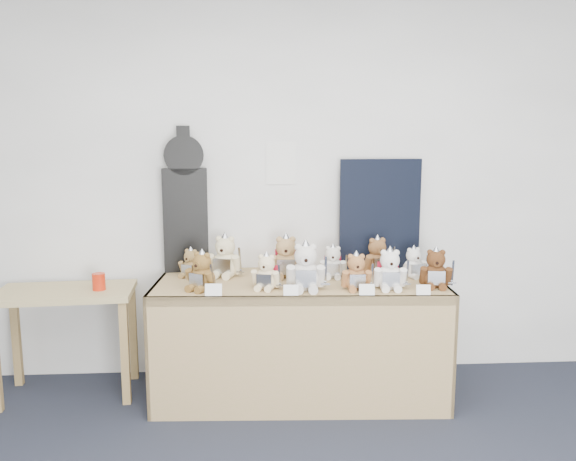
{
  "coord_description": "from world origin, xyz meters",
  "views": [
    {
      "loc": [
        -0.19,
        -1.48,
        1.67
      ],
      "look_at": [
        0.03,
        1.99,
        1.13
      ],
      "focal_mm": 35.0,
      "sensor_mm": 36.0,
      "label": 1
    }
  ],
  "objects": [
    {
      "name": "red_cup",
      "position": [
        -1.2,
        2.15,
        0.78
      ],
      "size": [
        0.08,
        0.08,
        0.11
      ],
      "primitive_type": "cylinder",
      "color": "red",
      "rests_on": "side_table"
    },
    {
      "name": "teddy_front_right",
      "position": [
        0.44,
        1.84,
        0.88
      ],
      "size": [
        0.21,
        0.16,
        0.25
      ],
      "rotation": [
        0.0,
        0.0,
        -0.01
      ],
      "color": "#986339",
      "rests_on": "display_table"
    },
    {
      "name": "teddy_back_end",
      "position": [
        0.88,
        2.14,
        0.87
      ],
      "size": [
        0.19,
        0.18,
        0.23
      ],
      "rotation": [
        0.0,
        0.0,
        0.3
      ],
      "color": "silver",
      "rests_on": "display_table"
    },
    {
      "name": "teddy_front_end",
      "position": [
        0.94,
        1.87,
        0.89
      ],
      "size": [
        0.22,
        0.2,
        0.27
      ],
      "rotation": [
        0.0,
        0.0,
        -0.2
      ],
      "color": "#50301B",
      "rests_on": "display_table"
    },
    {
      "name": "side_table",
      "position": [
        -1.42,
        2.17,
        0.6
      ],
      "size": [
        0.9,
        0.55,
        0.72
      ],
      "rotation": [
        0.0,
        0.0,
        0.08
      ],
      "color": "tan",
      "rests_on": "floor"
    },
    {
      "name": "teddy_front_far_left",
      "position": [
        -0.51,
        1.89,
        0.88
      ],
      "size": [
        0.22,
        0.22,
        0.27
      ],
      "rotation": [
        0.0,
        0.0,
        -0.55
      ],
      "color": "brown",
      "rests_on": "display_table"
    },
    {
      "name": "entry_card_d",
      "position": [
        0.81,
        1.68,
        0.81
      ],
      "size": [
        0.09,
        0.02,
        0.06
      ],
      "primitive_type": "cube",
      "rotation": [
        -0.24,
        0.0,
        -0.05
      ],
      "color": "white",
      "rests_on": "display_table"
    },
    {
      "name": "teddy_front_far_right",
      "position": [
        0.65,
        1.84,
        0.89
      ],
      "size": [
        0.23,
        0.2,
        0.28
      ],
      "rotation": [
        0.0,
        0.0,
        -0.08
      ],
      "color": "silver",
      "rests_on": "display_table"
    },
    {
      "name": "guitar_case",
      "position": [
        -0.66,
        2.42,
        1.27
      ],
      "size": [
        0.31,
        0.13,
        1.01
      ],
      "rotation": [
        0.0,
        0.0,
        0.14
      ],
      "color": "black",
      "rests_on": "display_table"
    },
    {
      "name": "teddy_front_left",
      "position": [
        -0.11,
        1.89,
        0.88
      ],
      "size": [
        0.2,
        0.19,
        0.25
      ],
      "rotation": [
        0.0,
        0.0,
        -0.3
      ],
      "color": "beige",
      "rests_on": "display_table"
    },
    {
      "name": "entry_card_a",
      "position": [
        -0.43,
        1.74,
        0.82
      ],
      "size": [
        0.1,
        0.03,
        0.07
      ],
      "primitive_type": "cube",
      "rotation": [
        -0.24,
        0.0,
        -0.05
      ],
      "color": "white",
      "rests_on": "display_table"
    },
    {
      "name": "teddy_back_left",
      "position": [
        -0.38,
        2.24,
        0.9
      ],
      "size": [
        0.26,
        0.24,
        0.32
      ],
      "rotation": [
        0.0,
        0.0,
        -0.27
      ],
      "color": "beige",
      "rests_on": "display_table"
    },
    {
      "name": "teddy_front_centre",
      "position": [
        0.13,
        1.85,
        0.91
      ],
      "size": [
        0.27,
        0.22,
        0.33
      ],
      "rotation": [
        0.0,
        0.0,
        -0.06
      ],
      "color": "silver",
      "rests_on": "display_table"
    },
    {
      "name": "display_table",
      "position": [
        0.11,
        2.01,
        0.61
      ],
      "size": [
        1.9,
        0.86,
        0.78
      ],
      "rotation": [
        0.0,
        0.0,
        -0.05
      ],
      "color": "#9A844E",
      "rests_on": "floor"
    },
    {
      "name": "teddy_back_far_left",
      "position": [
        -0.61,
        2.23,
        0.86
      ],
      "size": [
        0.17,
        0.17,
        0.22
      ],
      "rotation": [
        0.0,
        0.0,
        -0.49
      ],
      "color": "#9D7B49",
      "rests_on": "display_table"
    },
    {
      "name": "teddy_back_centre_right",
      "position": [
        0.34,
        2.16,
        0.87
      ],
      "size": [
        0.2,
        0.17,
        0.24
      ],
      "rotation": [
        0.0,
        0.0,
        -0.13
      ],
      "color": "beige",
      "rests_on": "display_table"
    },
    {
      "name": "navy_board",
      "position": [
        0.71,
        2.41,
        1.17
      ],
      "size": [
        0.59,
        0.07,
        0.78
      ],
      "primitive_type": "cube",
      "rotation": [
        0.0,
        0.0,
        0.08
      ],
      "color": "black",
      "rests_on": "display_table"
    },
    {
      "name": "room_shell",
      "position": [
        0.01,
        2.49,
        1.53
      ],
      "size": [
        6.0,
        6.0,
        6.0
      ],
      "color": "silver",
      "rests_on": "floor"
    },
    {
      "name": "teddy_back_centre_left",
      "position": [
        0.03,
        2.19,
        0.9
      ],
      "size": [
        0.26,
        0.22,
        0.32
      ],
      "rotation": [
        0.0,
        0.0,
        -0.05
      ],
      "color": "tan",
      "rests_on": "display_table"
    },
    {
      "name": "teddy_back_right",
      "position": [
        0.66,
        2.25,
        0.89
      ],
      "size": [
        0.24,
        0.21,
        0.29
      ],
      "rotation": [
        0.0,
        0.0,
        0.25
      ],
      "color": "brown",
      "rests_on": "display_table"
    },
    {
      "name": "entry_card_b",
      "position": [
        0.03,
        1.72,
        0.81
      ],
      "size": [
        0.09,
        0.02,
        0.06
      ],
      "primitive_type": "cube",
      "rotation": [
        -0.24,
        0.0,
        -0.05
      ],
      "color": "white",
      "rests_on": "display_table"
    },
    {
      "name": "entry_card_c",
      "position": [
        0.48,
        1.7,
        0.81
      ],
      "size": [
        0.09,
        0.02,
        0.07
      ],
      "primitive_type": "cube",
      "rotation": [
        -0.24,
        0.0,
        -0.05
      ],
      "color": "white",
      "rests_on": "display_table"
    }
  ]
}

